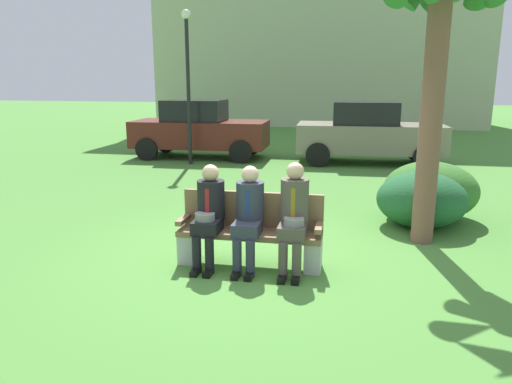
{
  "coord_description": "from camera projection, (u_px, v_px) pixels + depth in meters",
  "views": [
    {
      "loc": [
        1.28,
        -5.89,
        2.29
      ],
      "look_at": [
        0.08,
        0.14,
        0.85
      ],
      "focal_mm": 34.13,
      "sensor_mm": 36.0,
      "label": 1
    }
  ],
  "objects": [
    {
      "name": "park_bench",
      "position": [
        251.0,
        232.0,
        6.08
      ],
      "size": [
        1.79,
        0.44,
        0.9
      ],
      "color": "brown",
      "rests_on": "ground"
    },
    {
      "name": "seated_man_right",
      "position": [
        294.0,
        212.0,
        5.78
      ],
      "size": [
        0.34,
        0.72,
        1.32
      ],
      "color": "#4C473D",
      "rests_on": "ground"
    },
    {
      "name": "seated_man_left",
      "position": [
        209.0,
        210.0,
        5.98
      ],
      "size": [
        0.34,
        0.72,
        1.26
      ],
      "color": "black",
      "rests_on": "ground"
    },
    {
      "name": "parked_car_far",
      "position": [
        369.0,
        133.0,
        13.22
      ],
      "size": [
        3.95,
        1.82,
        1.68
      ],
      "color": "slate",
      "rests_on": "ground"
    },
    {
      "name": "street_lamp",
      "position": [
        188.0,
        73.0,
        12.75
      ],
      "size": [
        0.24,
        0.24,
        4.0
      ],
      "color": "black",
      "rests_on": "ground"
    },
    {
      "name": "shrub_near_bench",
      "position": [
        422.0,
        200.0,
        7.62
      ],
      "size": [
        1.39,
        1.27,
        0.87
      ],
      "primitive_type": "ellipsoid",
      "color": "#21592F",
      "rests_on": "ground"
    },
    {
      "name": "seated_man_middle",
      "position": [
        249.0,
        212.0,
        5.89
      ],
      "size": [
        0.34,
        0.72,
        1.26
      ],
      "color": "#2D3342",
      "rests_on": "ground"
    },
    {
      "name": "parked_car_near",
      "position": [
        199.0,
        129.0,
        14.21
      ],
      "size": [
        3.93,
        1.77,
        1.68
      ],
      "color": "#591E19",
      "rests_on": "ground"
    },
    {
      "name": "palm_tree_tall",
      "position": [
        441.0,
        9.0,
        6.27
      ],
      "size": [
        1.71,
        1.71,
        4.33
      ],
      "color": "brown",
      "rests_on": "ground"
    },
    {
      "name": "shrub_mid_lawn",
      "position": [
        430.0,
        190.0,
        8.05
      ],
      "size": [
        1.53,
        1.4,
        0.95
      ],
      "primitive_type": "ellipsoid",
      "color": "#356E29",
      "rests_on": "ground"
    },
    {
      "name": "ground_plane",
      "position": [
        248.0,
        257.0,
        6.39
      ],
      "size": [
        80.0,
        80.0,
        0.0
      ],
      "primitive_type": "plane",
      "color": "#498335"
    }
  ]
}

